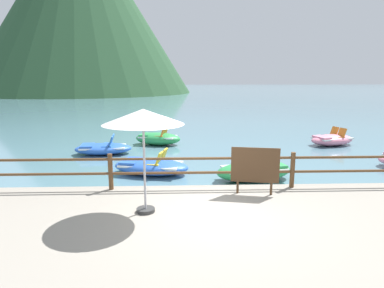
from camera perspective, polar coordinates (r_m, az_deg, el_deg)
ground_plane at (r=47.00m, az=-1.45°, el=7.32°), size 200.00×200.00×0.00m
promenade_dock at (r=5.63m, az=4.54°, el=-21.87°), size 28.00×8.00×0.40m
dock_railing at (r=8.76m, az=1.79°, el=-3.91°), size 23.92×0.12×0.95m
sign_board at (r=8.43m, az=10.66°, el=-3.66°), size 1.16×0.27×1.19m
beach_umbrella at (r=6.99m, az=-8.31°, el=4.35°), size 1.70×1.70×2.24m
pedal_boat_1 at (r=11.64m, az=-7.01°, el=-3.75°), size 2.85×1.94×0.85m
pedal_boat_2 at (r=11.04m, az=10.55°, el=-4.47°), size 2.73×1.80×0.91m
pedal_boat_3 at (r=17.75m, az=22.66°, el=0.71°), size 2.56×1.89×0.86m
pedal_boat_4 at (r=16.59m, az=-5.84°, el=0.97°), size 2.46×1.70×0.91m
pedal_boat_5 at (r=14.99m, az=-14.88°, el=-0.73°), size 2.51×1.48×0.82m
cliff_headland at (r=77.70m, az=-17.23°, el=21.05°), size 44.68×44.68×36.30m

